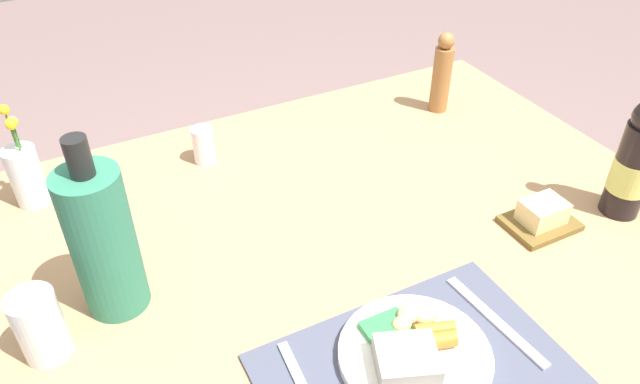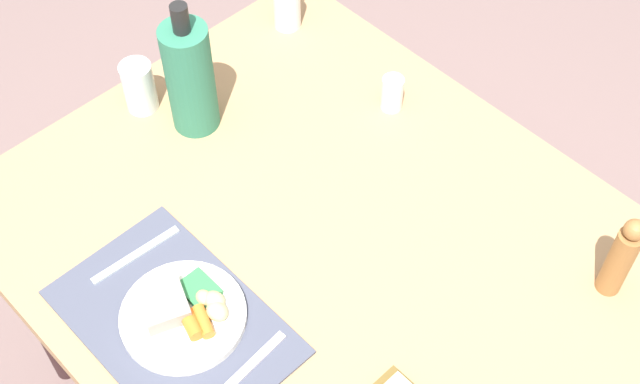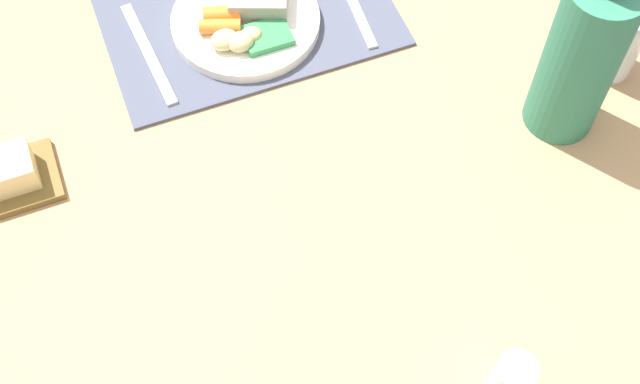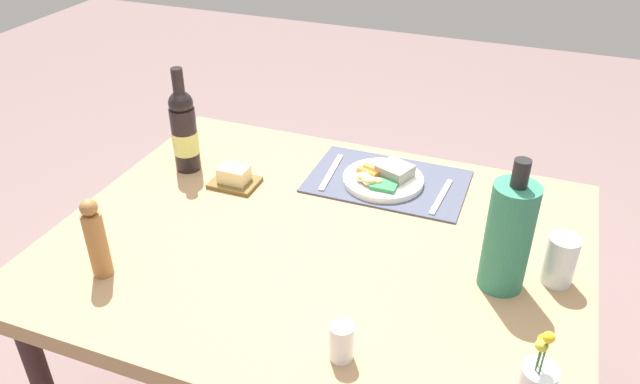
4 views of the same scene
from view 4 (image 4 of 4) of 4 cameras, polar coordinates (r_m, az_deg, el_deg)
The scene contains 11 objects.
dining_table at distance 1.56m, azimuth -0.05°, elevation -6.09°, with size 1.29×1.02×0.74m.
placemat at distance 1.76m, azimuth 6.25°, elevation 1.00°, with size 0.44×0.28×0.01m, color #474B5E.
dinner_plate at distance 1.73m, azimuth 5.88°, elevation 1.31°, with size 0.23×0.23×0.05m.
fork at distance 1.70m, azimuth 11.14°, elevation -0.42°, with size 0.01×0.19×0.01m, color silver.
knife at distance 1.78m, azimuth 1.04°, elevation 1.86°, with size 0.02×0.21×0.01m, color silver.
water_tumbler at distance 1.46m, azimuth 21.27°, elevation -6.13°, with size 0.07×0.07×0.12m.
salt_shaker at distance 1.20m, azimuth 1.99°, elevation -13.68°, with size 0.05×0.05×0.08m, color white.
wine_bottle at distance 1.80m, azimuth -12.45°, elevation 5.58°, with size 0.07×0.07×0.31m.
butter_dish at distance 1.74m, azimuth -7.92°, elevation 1.30°, with size 0.13×0.10×0.06m.
pepper_mill at distance 1.44m, azimuth -19.99°, elevation -4.16°, with size 0.05×0.05×0.20m.
cooler_bottle at distance 1.37m, azimuth 17.02°, elevation -3.90°, with size 0.10×0.10×0.31m.
Camera 4 is at (-0.44, 1.15, 1.64)m, focal length 34.62 mm.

